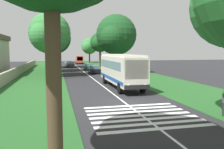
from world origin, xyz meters
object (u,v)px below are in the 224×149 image
(trailing_minibus_0, at_px, (79,59))
(roadside_tree_left_3, at_px, (49,34))
(roadside_tree_right_3, at_px, (115,36))
(utility_pole, at_px, (59,53))
(coach_bus, at_px, (121,69))
(roadside_tree_right_0, at_px, (89,46))
(trailing_car_3, at_px, (68,63))
(roadside_tree_right_1, at_px, (99,43))
(trailing_car_0, at_px, (94,70))
(roadside_tree_left_0, at_px, (50,38))
(trailing_car_1, at_px, (89,67))
(roadside_tree_left_2, at_px, (55,39))
(trailing_car_2, at_px, (71,65))

(trailing_minibus_0, relative_size, roadside_tree_left_3, 0.59)
(roadside_tree_left_3, xyz_separation_m, roadside_tree_right_3, (2.28, -11.49, 0.02))
(utility_pole, bearing_deg, roadside_tree_left_3, 21.76)
(coach_bus, distance_m, roadside_tree_right_0, 55.08)
(coach_bus, relative_size, utility_pole, 1.51)
(trailing_car_3, distance_m, roadside_tree_right_1, 11.73)
(roadside_tree_left_3, bearing_deg, trailing_car_0, -63.44)
(trailing_car_0, relative_size, roadside_tree_right_0, 0.50)
(roadside_tree_left_3, bearing_deg, coach_bus, -148.79)
(trailing_car_0, height_order, roadside_tree_left_3, roadside_tree_left_3)
(roadside_tree_left_0, xyz_separation_m, roadside_tree_right_1, (11.56, -11.80, -0.48))
(roadside_tree_left_0, bearing_deg, trailing_car_3, -12.82)
(trailing_car_0, xyz_separation_m, trailing_car_3, (23.40, 3.60, 0.00))
(trailing_car_1, bearing_deg, roadside_tree_right_1, -25.65)
(trailing_car_3, bearing_deg, roadside_tree_left_2, 154.82)
(trailing_minibus_0, height_order, roadside_tree_left_3, roadside_tree_left_3)
(utility_pole, bearing_deg, trailing_car_3, -5.12)
(trailing_car_0, bearing_deg, roadside_tree_right_1, -13.64)
(trailing_car_0, height_order, trailing_minibus_0, trailing_minibus_0)
(trailing_car_0, xyz_separation_m, utility_pole, (-7.72, 6.38, 3.20))
(trailing_car_3, distance_m, roadside_tree_left_0, 20.02)
(coach_bus, bearing_deg, roadside_tree_left_2, 12.44)
(trailing_car_2, height_order, utility_pole, utility_pole)
(trailing_minibus_0, bearing_deg, trailing_car_3, 160.06)
(roadside_tree_left_2, bearing_deg, trailing_car_2, -87.19)
(coach_bus, distance_m, roadside_tree_right_3, 16.81)
(roadside_tree_left_3, bearing_deg, roadside_tree_right_0, -16.17)
(trailing_car_0, height_order, utility_pole, utility_pole)
(trailing_car_0, height_order, roadside_tree_right_1, roadside_tree_right_1)
(coach_bus, relative_size, roadside_tree_left_0, 1.12)
(roadside_tree_left_0, distance_m, roadside_tree_right_3, 13.12)
(trailing_car_0, relative_size, roadside_tree_left_0, 0.43)
(trailing_car_1, distance_m, roadside_tree_left_2, 12.33)
(trailing_car_0, xyz_separation_m, roadside_tree_right_0, (37.38, -4.09, 4.99))
(roadside_tree_left_2, bearing_deg, utility_pole, -178.31)
(coach_bus, height_order, roadside_tree_left_3, roadside_tree_left_3)
(utility_pole, bearing_deg, roadside_tree_left_2, 1.69)
(roadside_tree_left_3, distance_m, roadside_tree_right_3, 11.72)
(trailing_car_2, xyz_separation_m, roadside_tree_right_3, (-17.83, -6.98, 6.17))
(coach_bus, xyz_separation_m, trailing_minibus_0, (51.91, -0.12, -0.60))
(trailing_minibus_0, bearing_deg, trailing_car_1, 179.19)
(trailing_car_3, bearing_deg, roadside_tree_right_0, -28.81)
(coach_bus, height_order, trailing_car_0, coach_bus)
(trailing_car_1, relative_size, roadside_tree_right_3, 0.41)
(roadside_tree_right_0, bearing_deg, coach_bus, 176.03)
(trailing_car_3, relative_size, roadside_tree_right_1, 0.49)
(trailing_car_3, xyz_separation_m, roadside_tree_right_0, (13.98, -7.69, 4.99))
(trailing_car_2, distance_m, roadside_tree_left_0, 13.62)
(trailing_car_2, relative_size, roadside_tree_right_1, 0.49)
(roadside_tree_right_1, bearing_deg, trailing_car_2, 91.40)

